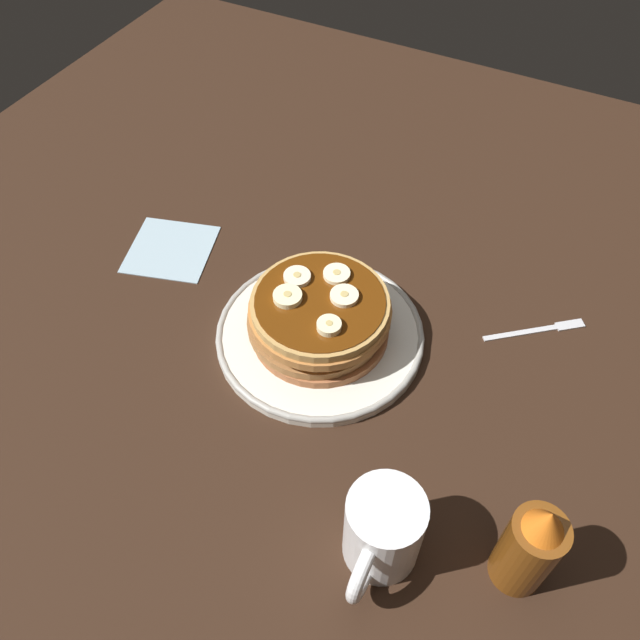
{
  "coord_description": "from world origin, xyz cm",
  "views": [
    {
      "loc": [
        43.26,
        22.18,
        62.58
      ],
      "look_at": [
        0.0,
        0.0,
        3.42
      ],
      "focal_mm": 36.54,
      "sensor_mm": 36.0,
      "label": 1
    }
  ],
  "objects": [
    {
      "name": "ground_plane",
      "position": [
        0.0,
        0.0,
        -1.5
      ],
      "size": [
        140.0,
        140.0,
        3.0
      ],
      "primitive_type": "cube",
      "color": "black"
    },
    {
      "name": "plate",
      "position": [
        0.0,
        0.0,
        0.78
      ],
      "size": [
        25.13,
        25.13,
        1.44
      ],
      "color": "silver",
      "rests_on": "ground_plane"
    },
    {
      "name": "pancake_stack",
      "position": [
        -0.17,
        -0.09,
        4.08
      ],
      "size": [
        17.03,
        17.12,
        5.81
      ],
      "color": "#A0603A",
      "rests_on": "plate"
    },
    {
      "name": "banana_slice_0",
      "position": [
        -4.28,
        0.39,
        7.2
      ],
      "size": [
        3.19,
        3.19,
        0.77
      ],
      "color": "#FCEEC1",
      "rests_on": "pancake_stack"
    },
    {
      "name": "banana_slice_1",
      "position": [
        1.48,
        -3.38,
        7.3
      ],
      "size": [
        3.33,
        3.33,
        0.97
      ],
      "color": "#F7EDB3",
      "rests_on": "pancake_stack"
    },
    {
      "name": "banana_slice_2",
      "position": [
        3.15,
        2.73,
        7.33
      ],
      "size": [
        2.75,
        2.75,
        1.04
      ],
      "color": "#F3EAB6",
      "rests_on": "pancake_stack"
    },
    {
      "name": "banana_slice_3",
      "position": [
        -1.8,
        -3.92,
        7.21
      ],
      "size": [
        3.2,
        3.2,
        0.79
      ],
      "color": "#F7E4C0",
      "rests_on": "pancake_stack"
    },
    {
      "name": "banana_slice_4",
      "position": [
        -1.6,
        2.28,
        7.22
      ],
      "size": [
        3.28,
        3.28,
        0.81
      ],
      "color": "#FEECBE",
      "rests_on": "pancake_stack"
    },
    {
      "name": "coffee_mug",
      "position": [
        20.66,
        16.89,
        4.9
      ],
      "size": [
        10.75,
        7.25,
        9.52
      ],
      "color": "white",
      "rests_on": "ground_plane"
    },
    {
      "name": "napkin",
      "position": [
        -4.28,
        -25.14,
        0.15
      ],
      "size": [
        13.67,
        13.67,
        0.3
      ],
      "primitive_type": "cube",
      "rotation": [
        0.0,
        0.0,
        0.29
      ],
      "color": "#99B2BF",
      "rests_on": "ground_plane"
    },
    {
      "name": "fork",
      "position": [
        -13.37,
        23.56,
        0.25
      ],
      "size": [
        8.86,
        10.79,
        0.5
      ],
      "color": "silver",
      "rests_on": "ground_plane"
    },
    {
      "name": "syrup_bottle",
      "position": [
        16.4,
        29.08,
        5.9
      ],
      "size": [
        5.05,
        5.05,
        13.16
      ],
      "color": "brown",
      "rests_on": "ground_plane"
    }
  ]
}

